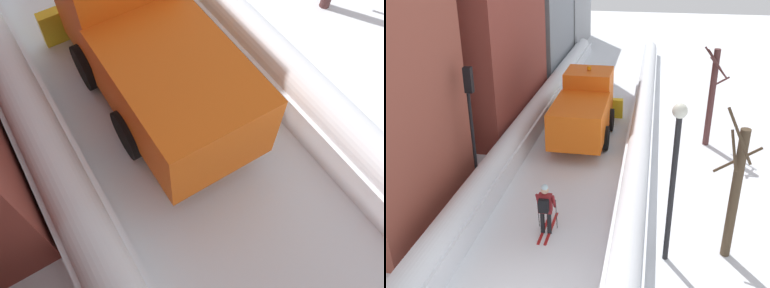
# 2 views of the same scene
# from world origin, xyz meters

# --- Properties ---
(ground_plane) EXTENTS (80.00, 80.00, 0.00)m
(ground_plane) POSITION_xyz_m (0.00, 10.00, 0.00)
(ground_plane) COLOR white
(snowbank_left) EXTENTS (1.10, 36.00, 1.29)m
(snowbank_left) POSITION_xyz_m (-2.68, 10.00, 0.61)
(snowbank_left) COLOR white
(snowbank_left) RESTS_ON ground
(snowbank_right) EXTENTS (1.10, 36.00, 1.24)m
(snowbank_right) POSITION_xyz_m (2.68, 10.00, 0.58)
(snowbank_right) COLOR white
(snowbank_right) RESTS_ON ground
(plow_truck) EXTENTS (3.20, 5.98, 3.12)m
(plow_truck) POSITION_xyz_m (0.02, 10.94, 1.48)
(plow_truck) COLOR orange
(plow_truck) RESTS_ON ground
(skier) EXTENTS (0.62, 1.80, 1.81)m
(skier) POSITION_xyz_m (0.01, 3.26, 1.00)
(skier) COLOR black
(skier) RESTS_ON ground
(traffic_light_pole) EXTENTS (0.28, 0.42, 4.69)m
(traffic_light_pole) POSITION_xyz_m (-3.21, 5.68, 3.27)
(traffic_light_pole) COLOR black
(traffic_light_pole) RESTS_ON ground
(street_lamp) EXTENTS (0.40, 0.40, 4.90)m
(street_lamp) POSITION_xyz_m (3.80, 2.66, 3.13)
(street_lamp) COLOR black
(street_lamp) RESTS_ON ground
(bare_tree_near) EXTENTS (1.27, 1.03, 4.72)m
(bare_tree_near) POSITION_xyz_m (5.58, 3.16, 2.17)
(bare_tree_near) COLOR #493928
(bare_tree_near) RESTS_ON ground
(bare_tree_mid) EXTENTS (1.18, 1.31, 4.52)m
(bare_tree_mid) POSITION_xyz_m (5.67, 11.14, 2.33)
(bare_tree_mid) COLOR #4D2C2B
(bare_tree_mid) RESTS_ON ground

